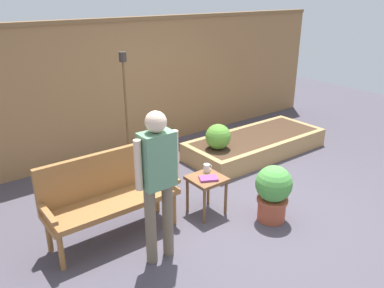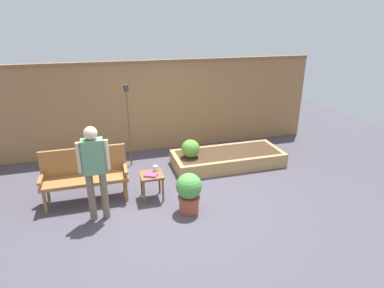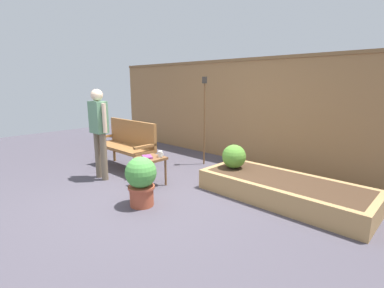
% 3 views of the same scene
% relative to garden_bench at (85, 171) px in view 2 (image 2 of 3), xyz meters
% --- Properties ---
extents(ground_plane, '(14.00, 14.00, 0.00)m').
position_rel_garden_bench_xyz_m(ground_plane, '(1.44, -0.53, -0.54)').
color(ground_plane, '#47424C').
extents(fence_back, '(8.40, 0.14, 2.16)m').
position_rel_garden_bench_xyz_m(fence_back, '(1.44, 2.07, 0.55)').
color(fence_back, olive).
rests_on(fence_back, ground_plane).
extents(garden_bench, '(1.44, 0.48, 0.94)m').
position_rel_garden_bench_xyz_m(garden_bench, '(0.00, 0.00, 0.00)').
color(garden_bench, '#936033').
rests_on(garden_bench, ground_plane).
extents(side_table, '(0.40, 0.40, 0.48)m').
position_rel_garden_bench_xyz_m(side_table, '(1.11, -0.31, -0.15)').
color(side_table, brown).
rests_on(side_table, ground_plane).
extents(cup_on_table, '(0.12, 0.08, 0.10)m').
position_rel_garden_bench_xyz_m(cup_on_table, '(1.21, -0.20, -0.01)').
color(cup_on_table, silver).
rests_on(cup_on_table, side_table).
extents(book_on_table, '(0.25, 0.23, 0.03)m').
position_rel_garden_bench_xyz_m(book_on_table, '(1.09, -0.37, -0.05)').
color(book_on_table, '#7F3875').
rests_on(book_on_table, side_table).
extents(potted_boxwood, '(0.43, 0.43, 0.69)m').
position_rel_garden_bench_xyz_m(potted_boxwood, '(1.63, -0.90, -0.16)').
color(potted_boxwood, '#A84C33').
rests_on(potted_boxwood, ground_plane).
extents(raised_planter_bed, '(2.40, 1.00, 0.30)m').
position_rel_garden_bench_xyz_m(raised_planter_bed, '(2.95, 0.65, -0.39)').
color(raised_planter_bed, '#AD8451').
rests_on(raised_planter_bed, ground_plane).
extents(shrub_near_bench, '(0.39, 0.39, 0.39)m').
position_rel_garden_bench_xyz_m(shrub_near_bench, '(2.09, 0.62, -0.05)').
color(shrub_near_bench, brown).
rests_on(shrub_near_bench, raised_planter_bed).
extents(tiki_torch, '(0.10, 0.10, 1.78)m').
position_rel_garden_bench_xyz_m(tiki_torch, '(0.91, 1.24, 0.67)').
color(tiki_torch, brown).
rests_on(tiki_torch, ground_plane).
extents(person_by_bench, '(0.47, 0.20, 1.56)m').
position_rel_garden_bench_xyz_m(person_by_bench, '(0.20, -0.69, 0.39)').
color(person_by_bench, '#70604C').
rests_on(person_by_bench, ground_plane).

